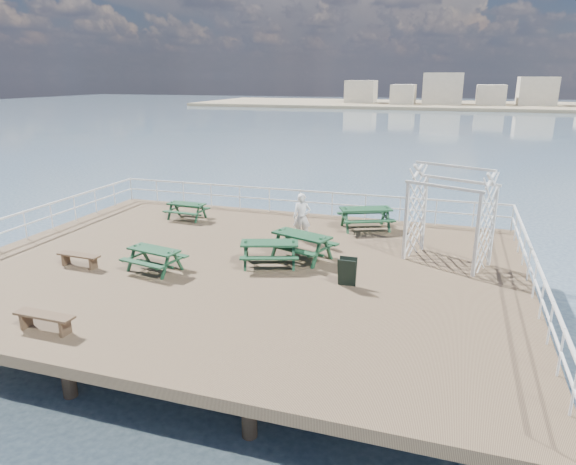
% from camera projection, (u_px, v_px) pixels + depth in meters
% --- Properties ---
extents(ground, '(18.00, 14.00, 0.30)m').
position_uv_depth(ground, '(241.00, 268.00, 17.04)').
color(ground, brown).
rests_on(ground, ground).
extents(sea_backdrop, '(300.00, 300.00, 9.20)m').
position_uv_depth(sea_backdrop, '(484.00, 102.00, 135.39)').
color(sea_backdrop, '#3A4F62').
rests_on(sea_backdrop, ground).
extents(railing, '(17.77, 13.76, 1.10)m').
position_uv_depth(railing, '(265.00, 219.00, 19.09)').
color(railing, silver).
rests_on(railing, ground).
extents(picnic_table_a, '(1.67, 1.37, 0.79)m').
position_uv_depth(picnic_table_a, '(187.00, 208.00, 22.19)').
color(picnic_table_a, '#143922').
rests_on(picnic_table_a, ground).
extents(picnic_table_b, '(2.44, 2.20, 0.98)m').
position_uv_depth(picnic_table_b, '(302.00, 241.00, 17.32)').
color(picnic_table_b, '#143922').
rests_on(picnic_table_b, ground).
extents(picnic_table_c, '(2.52, 2.32, 0.99)m').
position_uv_depth(picnic_table_c, '(366.00, 214.00, 20.68)').
color(picnic_table_c, '#143922').
rests_on(picnic_table_c, ground).
extents(picnic_table_d, '(1.93, 1.67, 0.83)m').
position_uv_depth(picnic_table_d, '(154.00, 255.00, 16.25)').
color(picnic_table_d, '#143922').
rests_on(picnic_table_d, ground).
extents(picnic_table_e, '(2.24, 2.01, 0.91)m').
position_uv_depth(picnic_table_e, '(270.00, 248.00, 16.71)').
color(picnic_table_e, '#143922').
rests_on(picnic_table_e, ground).
extents(flat_bench_near, '(1.51, 0.43, 0.43)m').
position_uv_depth(flat_bench_near, '(79.00, 257.00, 16.63)').
color(flat_bench_near, brown).
rests_on(flat_bench_near, ground).
extents(flat_bench_far, '(1.59, 0.40, 0.45)m').
position_uv_depth(flat_bench_far, '(45.00, 318.00, 12.41)').
color(flat_bench_far, brown).
rests_on(flat_bench_far, ground).
extents(trellis_arbor, '(2.96, 2.31, 3.26)m').
position_uv_depth(trellis_arbor, '(449.00, 220.00, 16.74)').
color(trellis_arbor, silver).
rests_on(trellis_arbor, ground).
extents(sandwich_board, '(0.54, 0.40, 0.87)m').
position_uv_depth(sandwich_board, '(347.00, 272.00, 15.10)').
color(sandwich_board, black).
rests_on(sandwich_board, ground).
extents(person, '(0.74, 0.56, 1.81)m').
position_uv_depth(person, '(302.00, 217.00, 19.12)').
color(person, white).
rests_on(person, ground).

